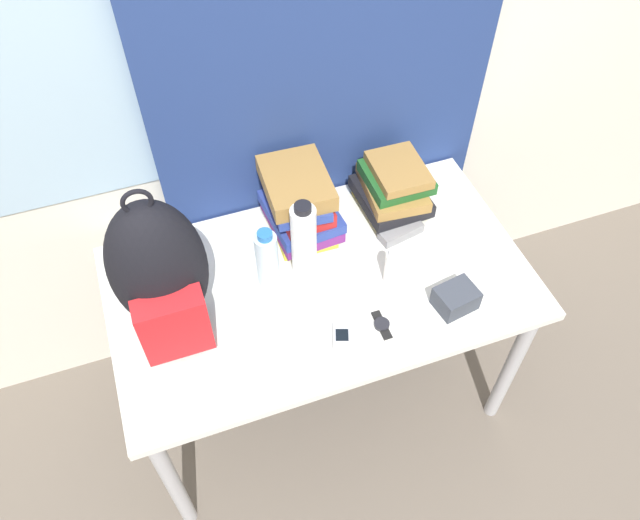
% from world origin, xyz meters
% --- Properties ---
extents(ground_plane, '(12.00, 12.00, 0.00)m').
position_xyz_m(ground_plane, '(0.00, 0.00, 0.00)').
color(ground_plane, '#665B51').
extents(wall_back, '(6.00, 0.06, 2.50)m').
position_xyz_m(wall_back, '(-0.00, 0.83, 1.25)').
color(wall_back, silver).
rests_on(wall_back, ground_plane).
extents(curtain_blue, '(1.11, 0.04, 2.50)m').
position_xyz_m(curtain_blue, '(0.16, 0.77, 1.25)').
color(curtain_blue, navy).
rests_on(curtain_blue, ground_plane).
extents(desk, '(1.31, 0.74, 0.72)m').
position_xyz_m(desk, '(0.00, 0.37, 0.64)').
color(desk, silver).
rests_on(desk, ground_plane).
extents(backpack, '(0.27, 0.28, 0.53)m').
position_xyz_m(backpack, '(-0.46, 0.37, 0.95)').
color(backpack, black).
rests_on(backpack, desk).
extents(book_stack_left, '(0.23, 0.28, 0.25)m').
position_xyz_m(book_stack_left, '(0.01, 0.59, 0.85)').
color(book_stack_left, yellow).
rests_on(book_stack_left, desk).
extents(book_stack_center, '(0.22, 0.27, 0.19)m').
position_xyz_m(book_stack_center, '(0.34, 0.59, 0.81)').
color(book_stack_center, yellow).
rests_on(book_stack_center, desk).
extents(water_bottle, '(0.07, 0.07, 0.23)m').
position_xyz_m(water_bottle, '(-0.15, 0.42, 0.83)').
color(water_bottle, silver).
rests_on(water_bottle, desk).
extents(sports_bottle, '(0.08, 0.08, 0.29)m').
position_xyz_m(sports_bottle, '(-0.03, 0.43, 0.86)').
color(sports_bottle, white).
rests_on(sports_bottle, desk).
extents(sunscreen_bottle, '(0.04, 0.04, 0.14)m').
position_xyz_m(sunscreen_bottle, '(0.21, 0.30, 0.79)').
color(sunscreen_bottle, white).
rests_on(sunscreen_bottle, desk).
extents(cell_phone, '(0.08, 0.10, 0.02)m').
position_xyz_m(cell_phone, '(-0.01, 0.15, 0.73)').
color(cell_phone, '#B7BCC6').
rests_on(cell_phone, desk).
extents(sunglasses_case, '(0.16, 0.08, 0.04)m').
position_xyz_m(sunglasses_case, '(0.31, 0.46, 0.74)').
color(sunglasses_case, gray).
rests_on(sunglasses_case, desk).
extents(camera_pouch, '(0.13, 0.11, 0.07)m').
position_xyz_m(camera_pouch, '(0.35, 0.14, 0.76)').
color(camera_pouch, '#383D47').
rests_on(camera_pouch, desk).
extents(wristwatch, '(0.05, 0.10, 0.01)m').
position_xyz_m(wristwatch, '(0.12, 0.15, 0.73)').
color(wristwatch, black).
rests_on(wristwatch, desk).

